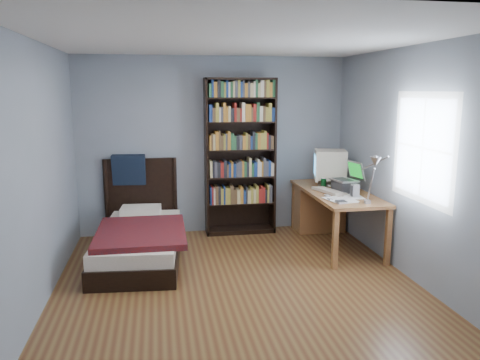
{
  "coord_description": "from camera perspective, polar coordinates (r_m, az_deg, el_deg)",
  "views": [
    {
      "loc": [
        -0.79,
        -4.5,
        2.04
      ],
      "look_at": [
        0.12,
        0.6,
        1.03
      ],
      "focal_mm": 35.0,
      "sensor_mm": 36.0,
      "label": 1
    }
  ],
  "objects": [
    {
      "name": "crt_monitor",
      "position": [
        6.58,
        10.81,
        1.8
      ],
      "size": [
        0.53,
        0.49,
        0.5
      ],
      "color": "beige",
      "rests_on": "desk"
    },
    {
      "name": "speaker",
      "position": [
        5.94,
        13.85,
        -1.28
      ],
      "size": [
        0.08,
        0.08,
        0.16
      ],
      "primitive_type": "cube",
      "rotation": [
        0.0,
        0.0,
        0.01
      ],
      "color": "gray",
      "rests_on": "desk"
    },
    {
      "name": "soda_can",
      "position": [
        6.42,
        10.14,
        -0.37
      ],
      "size": [
        0.07,
        0.07,
        0.13
      ],
      "primitive_type": "cylinder",
      "color": "#063216",
      "rests_on": "desk"
    },
    {
      "name": "keyboard",
      "position": [
        6.16,
        10.81,
        -1.33
      ],
      "size": [
        0.34,
        0.53,
        0.05
      ],
      "primitive_type": "cube",
      "rotation": [
        0.0,
        0.07,
        0.32
      ],
      "color": "beige",
      "rests_on": "desk"
    },
    {
      "name": "bookshelf",
      "position": [
        6.6,
        0.02,
        2.84
      ],
      "size": [
        0.99,
        0.3,
        2.2
      ],
      "color": "black",
      "rests_on": "floor"
    },
    {
      "name": "phone_grey",
      "position": [
        5.73,
        10.95,
        -2.33
      ],
      "size": [
        0.05,
        0.09,
        0.02
      ],
      "primitive_type": "cube",
      "rotation": [
        0.0,
        0.0,
        0.09
      ],
      "color": "gray",
      "rests_on": "desk"
    },
    {
      "name": "bed",
      "position": [
        5.92,
        -12.1,
        -6.77
      ],
      "size": [
        1.1,
        2.06,
        1.16
      ],
      "color": "black",
      "rests_on": "floor"
    },
    {
      "name": "room",
      "position": [
        4.64,
        0.2,
        1.22
      ],
      "size": [
        4.2,
        4.24,
        2.5
      ],
      "color": "#59301A",
      "rests_on": "ground"
    },
    {
      "name": "phone_silver",
      "position": [
        5.91,
        10.58,
        -1.9
      ],
      "size": [
        0.05,
        0.1,
        0.02
      ],
      "primitive_type": "cube",
      "rotation": [
        0.0,
        0.0,
        -0.01
      ],
      "color": "silver",
      "rests_on": "desk"
    },
    {
      "name": "laptop",
      "position": [
        6.2,
        12.7,
        -0.44
      ],
      "size": [
        0.38,
        0.37,
        0.4
      ],
      "color": "#2D2D30",
      "rests_on": "desk"
    },
    {
      "name": "desk_lamp",
      "position": [
        5.19,
        16.07,
        1.59
      ],
      "size": [
        0.24,
        0.53,
        0.62
      ],
      "color": "#99999E",
      "rests_on": "desk"
    },
    {
      "name": "external_drive",
      "position": [
        5.61,
        12.22,
        -2.64
      ],
      "size": [
        0.12,
        0.12,
        0.02
      ],
      "primitive_type": "cube",
      "rotation": [
        0.0,
        0.0,
        0.08
      ],
      "color": "gray",
      "rests_on": "desk"
    },
    {
      "name": "mouse",
      "position": [
        6.51,
        10.72,
        -0.67
      ],
      "size": [
        0.06,
        0.11,
        0.04
      ],
      "primitive_type": "ellipsoid",
      "color": "silver",
      "rests_on": "desk"
    },
    {
      "name": "desk",
      "position": [
        6.77,
        10.06,
        -3.02
      ],
      "size": [
        0.75,
        1.75,
        0.73
      ],
      "color": "brown",
      "rests_on": "floor"
    }
  ]
}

